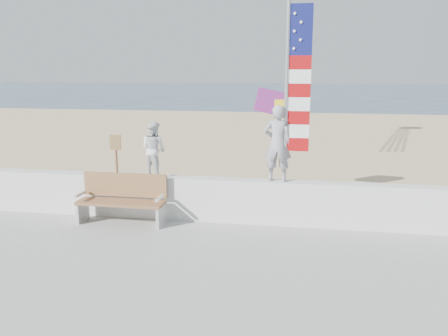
{
  "coord_description": "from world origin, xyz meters",
  "views": [
    {
      "loc": [
        1.83,
        -7.38,
        3.29
      ],
      "look_at": [
        0.2,
        1.8,
        1.35
      ],
      "focal_mm": 38.0,
      "sensor_mm": 36.0,
      "label": 1
    }
  ],
  "objects": [
    {
      "name": "child",
      "position": [
        -1.33,
        2.0,
        1.66
      ],
      "size": [
        0.69,
        0.63,
        1.16
      ],
      "primitive_type": "imported",
      "rotation": [
        0.0,
        0.0,
        2.71
      ],
      "color": "silver",
      "rests_on": "seawall"
    },
    {
      "name": "ground",
      "position": [
        0.0,
        0.0,
        0.0
      ],
      "size": [
        220.0,
        220.0,
        0.0
      ],
      "primitive_type": "plane",
      "color": "#324B65",
      "rests_on": "ground"
    },
    {
      "name": "bench",
      "position": [
        -1.89,
        1.55,
        0.69
      ],
      "size": [
        1.8,
        0.57,
        1.0
      ],
      "color": "brown",
      "rests_on": "boardwalk"
    },
    {
      "name": "sign",
      "position": [
        -3.36,
        4.78,
        0.94
      ],
      "size": [
        0.32,
        0.07,
        1.46
      ],
      "color": "brown",
      "rests_on": "sand"
    },
    {
      "name": "flag",
      "position": [
        1.53,
        2.0,
        2.99
      ],
      "size": [
        0.5,
        0.08,
        3.5
      ],
      "color": "silver",
      "rests_on": "seawall"
    },
    {
      "name": "seawall",
      "position": [
        0.0,
        2.0,
        0.63
      ],
      "size": [
        30.0,
        0.35,
        0.9
      ],
      "primitive_type": "cube",
      "color": "silver",
      "rests_on": "boardwalk"
    },
    {
      "name": "adult",
      "position": [
        1.25,
        2.0,
        1.85
      ],
      "size": [
        0.58,
        0.4,
        1.54
      ],
      "primitive_type": "imported",
      "rotation": [
        0.0,
        0.0,
        3.08
      ],
      "color": "gray",
      "rests_on": "seawall"
    },
    {
      "name": "sand",
      "position": [
        0.0,
        9.0,
        0.04
      ],
      "size": [
        90.0,
        40.0,
        0.08
      ],
      "primitive_type": "cube",
      "color": "#CBB287",
      "rests_on": "ground"
    },
    {
      "name": "parafoil_kite",
      "position": [
        1.09,
        4.18,
        2.49
      ],
      "size": [
        1.12,
        0.41,
        0.75
      ],
      "color": "red",
      "rests_on": "ground"
    }
  ]
}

